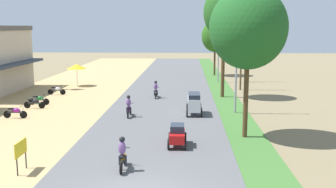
{
  "coord_description": "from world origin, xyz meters",
  "views": [
    {
      "loc": [
        1.93,
        -14.77,
        6.79
      ],
      "look_at": [
        0.49,
        16.09,
        1.55
      ],
      "focal_mm": 42.57,
      "sensor_mm": 36.0,
      "label": 1
    }
  ],
  "objects_px": {
    "streetlamp_mid": "(219,47)",
    "utility_pole_far": "(246,48)",
    "motorbike_ahead_third": "(156,90)",
    "car_hatchback_red": "(177,134)",
    "parked_motorbike_second": "(35,103)",
    "vendor_umbrella": "(77,66)",
    "median_tree_nearest": "(248,28)",
    "utility_pole_near": "(241,49)",
    "parked_motorbike_third": "(39,99)",
    "motorbike_foreground_rider": "(123,154)",
    "car_van_white": "(194,102)",
    "median_tree_second": "(224,13)",
    "streetlamp_near": "(237,58)",
    "motorbike_ahead_second": "(129,107)",
    "street_signboard": "(21,150)",
    "median_tree_third": "(215,36)",
    "parked_motorbike_nearest": "(15,112)",
    "parked_motorbike_fourth": "(57,90)"
  },
  "relations": [
    {
      "from": "streetlamp_mid",
      "to": "utility_pole_far",
      "type": "xyz_separation_m",
      "value": [
        3.41,
        0.85,
        -0.09
      ]
    },
    {
      "from": "motorbike_ahead_third",
      "to": "car_hatchback_red",
      "type": "bearing_deg",
      "value": -81.1
    },
    {
      "from": "parked_motorbike_second",
      "to": "vendor_umbrella",
      "type": "bearing_deg",
      "value": 89.6
    },
    {
      "from": "vendor_umbrella",
      "to": "median_tree_nearest",
      "type": "bearing_deg",
      "value": -52.02
    },
    {
      "from": "utility_pole_near",
      "to": "car_hatchback_red",
      "type": "xyz_separation_m",
      "value": [
        -6.35,
        -21.18,
        -3.66
      ]
    },
    {
      "from": "parked_motorbike_third",
      "to": "motorbike_foreground_rider",
      "type": "xyz_separation_m",
      "value": [
        9.81,
        -15.6,
        0.3
      ]
    },
    {
      "from": "parked_motorbike_third",
      "to": "car_van_white",
      "type": "relative_size",
      "value": 0.75
    },
    {
      "from": "vendor_umbrella",
      "to": "utility_pole_near",
      "type": "distance_m",
      "value": 18.57
    },
    {
      "from": "motorbike_foreground_rider",
      "to": "motorbike_ahead_third",
      "type": "height_order",
      "value": "same"
    },
    {
      "from": "motorbike_foreground_rider",
      "to": "parked_motorbike_second",
      "type": "bearing_deg",
      "value": 124.39
    },
    {
      "from": "median_tree_second",
      "to": "streetlamp_mid",
      "type": "xyz_separation_m",
      "value": [
        0.37,
        10.45,
        -3.74
      ]
    },
    {
      "from": "vendor_umbrella",
      "to": "streetlamp_near",
      "type": "distance_m",
      "value": 21.47
    },
    {
      "from": "streetlamp_mid",
      "to": "motorbike_ahead_second",
      "type": "height_order",
      "value": "streetlamp_mid"
    },
    {
      "from": "street_signboard",
      "to": "utility_pole_far",
      "type": "height_order",
      "value": "utility_pole_far"
    },
    {
      "from": "median_tree_third",
      "to": "parked_motorbike_second",
      "type": "bearing_deg",
      "value": -124.74
    },
    {
      "from": "utility_pole_near",
      "to": "median_tree_third",
      "type": "bearing_deg",
      "value": 98.64
    },
    {
      "from": "parked_motorbike_third",
      "to": "streetlamp_mid",
      "type": "distance_m",
      "value": 22.87
    },
    {
      "from": "parked_motorbike_nearest",
      "to": "car_hatchback_red",
      "type": "relative_size",
      "value": 0.9
    },
    {
      "from": "parked_motorbike_second",
      "to": "streetlamp_mid",
      "type": "bearing_deg",
      "value": 45.45
    },
    {
      "from": "vendor_umbrella",
      "to": "streetlamp_mid",
      "type": "height_order",
      "value": "streetlamp_mid"
    },
    {
      "from": "streetlamp_mid",
      "to": "motorbike_ahead_third",
      "type": "distance_m",
      "value": 13.72
    },
    {
      "from": "parked_motorbike_second",
      "to": "motorbike_foreground_rider",
      "type": "relative_size",
      "value": 1.0
    },
    {
      "from": "median_tree_nearest",
      "to": "parked_motorbike_second",
      "type": "bearing_deg",
      "value": 153.93
    },
    {
      "from": "utility_pole_near",
      "to": "car_van_white",
      "type": "distance_m",
      "value": 14.35
    },
    {
      "from": "median_tree_nearest",
      "to": "motorbike_ahead_second",
      "type": "xyz_separation_m",
      "value": [
        -7.94,
        5.16,
        -5.84
      ]
    },
    {
      "from": "streetlamp_near",
      "to": "car_hatchback_red",
      "type": "distance_m",
      "value": 10.73
    },
    {
      "from": "car_van_white",
      "to": "median_tree_third",
      "type": "bearing_deg",
      "value": 82.64
    },
    {
      "from": "street_signboard",
      "to": "streetlamp_mid",
      "type": "distance_m",
      "value": 33.47
    },
    {
      "from": "streetlamp_near",
      "to": "utility_pole_far",
      "type": "distance_m",
      "value": 18.88
    },
    {
      "from": "parked_motorbike_fourth",
      "to": "utility_pole_far",
      "type": "distance_m",
      "value": 23.24
    },
    {
      "from": "vendor_umbrella",
      "to": "motorbike_foreground_rider",
      "type": "height_order",
      "value": "vendor_umbrella"
    },
    {
      "from": "street_signboard",
      "to": "vendor_umbrella",
      "type": "bearing_deg",
      "value": 100.08
    },
    {
      "from": "median_tree_nearest",
      "to": "motorbike_ahead_second",
      "type": "relative_size",
      "value": 5.06
    },
    {
      "from": "parked_motorbike_nearest",
      "to": "parked_motorbike_third",
      "type": "bearing_deg",
      "value": 91.19
    },
    {
      "from": "car_hatchback_red",
      "to": "motorbike_foreground_rider",
      "type": "height_order",
      "value": "motorbike_foreground_rider"
    },
    {
      "from": "street_signboard",
      "to": "median_tree_third",
      "type": "relative_size",
      "value": 0.2
    },
    {
      "from": "parked_motorbike_nearest",
      "to": "streetlamp_mid",
      "type": "bearing_deg",
      "value": 50.92
    },
    {
      "from": "utility_pole_far",
      "to": "motorbike_foreground_rider",
      "type": "bearing_deg",
      "value": -107.95
    },
    {
      "from": "utility_pole_near",
      "to": "motorbike_ahead_third",
      "type": "xyz_separation_m",
      "value": [
        -8.76,
        -5.78,
        -3.55
      ]
    },
    {
      "from": "parked_motorbike_fourth",
      "to": "streetlamp_near",
      "type": "bearing_deg",
      "value": -24.7
    },
    {
      "from": "streetlamp_mid",
      "to": "car_van_white",
      "type": "xyz_separation_m",
      "value": [
        -3.26,
        -18.56,
        -3.3
      ]
    },
    {
      "from": "street_signboard",
      "to": "utility_pole_near",
      "type": "distance_m",
      "value": 29.15
    },
    {
      "from": "median_tree_second",
      "to": "parked_motorbike_nearest",
      "type": "bearing_deg",
      "value": -148.49
    },
    {
      "from": "street_signboard",
      "to": "car_hatchback_red",
      "type": "height_order",
      "value": "street_signboard"
    },
    {
      "from": "vendor_umbrella",
      "to": "streetlamp_near",
      "type": "bearing_deg",
      "value": -39.93
    },
    {
      "from": "parked_motorbike_second",
      "to": "streetlamp_mid",
      "type": "distance_m",
      "value": 23.79
    },
    {
      "from": "parked_motorbike_third",
      "to": "median_tree_third",
      "type": "distance_m",
      "value": 28.31
    },
    {
      "from": "median_tree_nearest",
      "to": "car_hatchback_red",
      "type": "distance_m",
      "value": 7.55
    },
    {
      "from": "parked_motorbike_second",
      "to": "utility_pole_far",
      "type": "bearing_deg",
      "value": 41.48
    },
    {
      "from": "parked_motorbike_fourth",
      "to": "streetlamp_near",
      "type": "relative_size",
      "value": 0.24
    }
  ]
}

